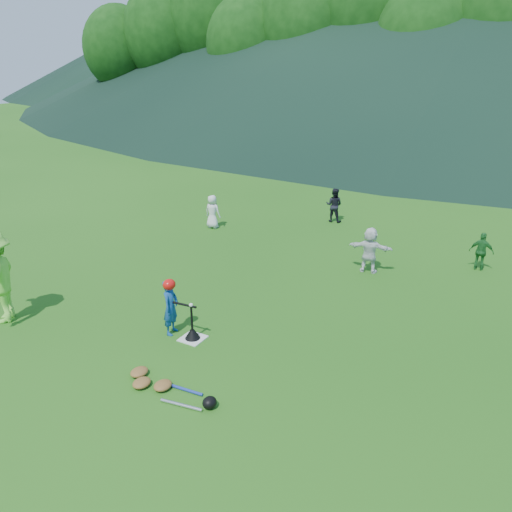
{
  "coord_description": "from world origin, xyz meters",
  "views": [
    {
      "loc": [
        5.28,
        -6.78,
        5.01
      ],
      "look_at": [
        0.0,
        2.5,
        0.9
      ],
      "focal_mm": 35.0,
      "sensor_mm": 36.0,
      "label": 1
    }
  ],
  "objects_px": {
    "batter_child": "(171,307)",
    "fielder_b": "(334,205)",
    "fielder_c": "(481,252)",
    "fielder_d": "(370,250)",
    "equipment_pile": "(162,386)",
    "home_plate": "(193,338)",
    "fielder_a": "(213,212)",
    "batting_tee": "(192,333)"
  },
  "relations": [
    {
      "from": "home_plate",
      "to": "fielder_a",
      "type": "relative_size",
      "value": 0.41
    },
    {
      "from": "batter_child",
      "to": "fielder_c",
      "type": "relative_size",
      "value": 1.13
    },
    {
      "from": "batting_tee",
      "to": "equipment_pile",
      "type": "relative_size",
      "value": 0.38
    },
    {
      "from": "fielder_d",
      "to": "equipment_pile",
      "type": "bearing_deg",
      "value": 70.62
    },
    {
      "from": "batter_child",
      "to": "equipment_pile",
      "type": "bearing_deg",
      "value": -157.53
    },
    {
      "from": "fielder_c",
      "to": "fielder_d",
      "type": "xyz_separation_m",
      "value": [
        -2.47,
        -1.57,
        0.1
      ]
    },
    {
      "from": "batting_tee",
      "to": "home_plate",
      "type": "bearing_deg",
      "value": 0.0
    },
    {
      "from": "fielder_b",
      "to": "fielder_d",
      "type": "height_order",
      "value": "fielder_d"
    },
    {
      "from": "fielder_a",
      "to": "batting_tee",
      "type": "xyz_separation_m",
      "value": [
        3.67,
        -6.09,
        -0.41
      ]
    },
    {
      "from": "fielder_d",
      "to": "equipment_pile",
      "type": "height_order",
      "value": "fielder_d"
    },
    {
      "from": "home_plate",
      "to": "fielder_a",
      "type": "distance_m",
      "value": 7.13
    },
    {
      "from": "batter_child",
      "to": "fielder_c",
      "type": "xyz_separation_m",
      "value": [
        4.89,
        6.55,
        -0.06
      ]
    },
    {
      "from": "fielder_a",
      "to": "fielder_b",
      "type": "relative_size",
      "value": 0.94
    },
    {
      "from": "batter_child",
      "to": "fielder_d",
      "type": "bearing_deg",
      "value": -36.94
    },
    {
      "from": "batter_child",
      "to": "fielder_d",
      "type": "distance_m",
      "value": 5.54
    },
    {
      "from": "batter_child",
      "to": "fielder_a",
      "type": "bearing_deg",
      "value": 16.39
    },
    {
      "from": "fielder_a",
      "to": "batting_tee",
      "type": "bearing_deg",
      "value": 120.51
    },
    {
      "from": "fielder_b",
      "to": "fielder_d",
      "type": "bearing_deg",
      "value": 117.24
    },
    {
      "from": "fielder_b",
      "to": "equipment_pile",
      "type": "xyz_separation_m",
      "value": [
        1.02,
        -10.24,
        -0.51
      ]
    },
    {
      "from": "home_plate",
      "to": "fielder_a",
      "type": "height_order",
      "value": "fielder_a"
    },
    {
      "from": "fielder_b",
      "to": "batting_tee",
      "type": "distance_m",
      "value": 8.71
    },
    {
      "from": "equipment_pile",
      "to": "batting_tee",
      "type": "bearing_deg",
      "value": 108.8
    },
    {
      "from": "home_plate",
      "to": "fielder_d",
      "type": "height_order",
      "value": "fielder_d"
    },
    {
      "from": "batter_child",
      "to": "equipment_pile",
      "type": "height_order",
      "value": "batter_child"
    },
    {
      "from": "fielder_c",
      "to": "fielder_d",
      "type": "height_order",
      "value": "fielder_d"
    },
    {
      "from": "batting_tee",
      "to": "fielder_c",
      "type": "bearing_deg",
      "value": 56.19
    },
    {
      "from": "batter_child",
      "to": "fielder_d",
      "type": "xyz_separation_m",
      "value": [
        2.42,
        4.99,
        0.03
      ]
    },
    {
      "from": "batter_child",
      "to": "fielder_a",
      "type": "xyz_separation_m",
      "value": [
        -3.17,
        6.1,
        -0.03
      ]
    },
    {
      "from": "batter_child",
      "to": "batting_tee",
      "type": "bearing_deg",
      "value": -100.5
    },
    {
      "from": "fielder_c",
      "to": "fielder_d",
      "type": "distance_m",
      "value": 2.93
    },
    {
      "from": "batting_tee",
      "to": "fielder_d",
      "type": "bearing_deg",
      "value": 68.94
    },
    {
      "from": "fielder_a",
      "to": "fielder_c",
      "type": "height_order",
      "value": "fielder_a"
    },
    {
      "from": "batter_child",
      "to": "fielder_b",
      "type": "xyz_separation_m",
      "value": [
        0.01,
        8.69,
        0.01
      ]
    },
    {
      "from": "fielder_a",
      "to": "fielder_c",
      "type": "xyz_separation_m",
      "value": [
        8.06,
        0.46,
        -0.04
      ]
    },
    {
      "from": "batter_child",
      "to": "equipment_pile",
      "type": "distance_m",
      "value": 1.92
    },
    {
      "from": "fielder_b",
      "to": "batting_tee",
      "type": "height_order",
      "value": "fielder_b"
    },
    {
      "from": "fielder_d",
      "to": "fielder_c",
      "type": "bearing_deg",
      "value": -154.97
    },
    {
      "from": "fielder_d",
      "to": "batting_tee",
      "type": "bearing_deg",
      "value": 61.57
    },
    {
      "from": "batter_child",
      "to": "fielder_c",
      "type": "height_order",
      "value": "batter_child"
    },
    {
      "from": "batter_child",
      "to": "fielder_d",
      "type": "height_order",
      "value": "fielder_d"
    },
    {
      "from": "fielder_c",
      "to": "fielder_b",
      "type": "bearing_deg",
      "value": -22.85
    },
    {
      "from": "fielder_c",
      "to": "fielder_d",
      "type": "relative_size",
      "value": 0.84
    }
  ]
}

